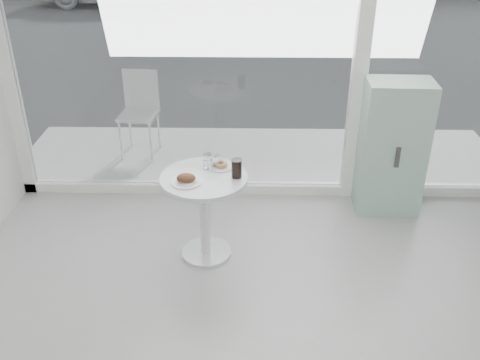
{
  "coord_description": "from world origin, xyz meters",
  "views": [
    {
      "loc": [
        -0.13,
        -1.92,
        2.82
      ],
      "look_at": [
        -0.2,
        1.7,
        0.85
      ],
      "focal_mm": 40.0,
      "sensor_mm": 36.0,
      "label": 1
    }
  ],
  "objects_px": {
    "main_table": "(205,200)",
    "water_tumbler_a": "(208,162)",
    "plate_donut": "(221,166)",
    "water_tumbler_b": "(217,162)",
    "mint_cabinet": "(392,148)",
    "plate_fritter": "(187,179)",
    "cola_glass": "(237,169)",
    "patio_chair": "(140,107)"
  },
  "relations": [
    {
      "from": "plate_donut",
      "to": "patio_chair",
      "type": "bearing_deg",
      "value": 119.58
    },
    {
      "from": "water_tumbler_b",
      "to": "patio_chair",
      "type": "bearing_deg",
      "value": 118.88
    },
    {
      "from": "mint_cabinet",
      "to": "water_tumbler_b",
      "type": "distance_m",
      "value": 1.77
    },
    {
      "from": "mint_cabinet",
      "to": "water_tumbler_a",
      "type": "relative_size",
      "value": 10.62
    },
    {
      "from": "plate_fritter",
      "to": "water_tumbler_a",
      "type": "bearing_deg",
      "value": 60.26
    },
    {
      "from": "water_tumbler_a",
      "to": "cola_glass",
      "type": "relative_size",
      "value": 0.77
    },
    {
      "from": "water_tumbler_a",
      "to": "cola_glass",
      "type": "bearing_deg",
      "value": -34.23
    },
    {
      "from": "mint_cabinet",
      "to": "water_tumbler_a",
      "type": "distance_m",
      "value": 1.84
    },
    {
      "from": "plate_fritter",
      "to": "plate_donut",
      "type": "bearing_deg",
      "value": 44.67
    },
    {
      "from": "plate_donut",
      "to": "cola_glass",
      "type": "xyz_separation_m",
      "value": [
        0.13,
        -0.16,
        0.06
      ]
    },
    {
      "from": "main_table",
      "to": "plate_fritter",
      "type": "bearing_deg",
      "value": -141.96
    },
    {
      "from": "plate_fritter",
      "to": "cola_glass",
      "type": "relative_size",
      "value": 1.57
    },
    {
      "from": "plate_fritter",
      "to": "water_tumbler_b",
      "type": "height_order",
      "value": "water_tumbler_b"
    },
    {
      "from": "patio_chair",
      "to": "water_tumbler_b",
      "type": "bearing_deg",
      "value": -55.14
    },
    {
      "from": "main_table",
      "to": "water_tumbler_b",
      "type": "xyz_separation_m",
      "value": [
        0.1,
        0.17,
        0.27
      ]
    },
    {
      "from": "patio_chair",
      "to": "water_tumbler_b",
      "type": "xyz_separation_m",
      "value": [
        1.01,
        -1.83,
        0.22
      ]
    },
    {
      "from": "main_table",
      "to": "cola_glass",
      "type": "relative_size",
      "value": 4.8
    },
    {
      "from": "main_table",
      "to": "patio_chair",
      "type": "distance_m",
      "value": 2.2
    },
    {
      "from": "patio_chair",
      "to": "plate_fritter",
      "type": "distance_m",
      "value": 2.25
    },
    {
      "from": "mint_cabinet",
      "to": "water_tumbler_a",
      "type": "xyz_separation_m",
      "value": [
        -1.71,
        -0.67,
        0.17
      ]
    },
    {
      "from": "mint_cabinet",
      "to": "cola_glass",
      "type": "xyz_separation_m",
      "value": [
        -1.46,
        -0.83,
        0.19
      ]
    },
    {
      "from": "patio_chair",
      "to": "plate_donut",
      "type": "bearing_deg",
      "value": -54.43
    },
    {
      "from": "patio_chair",
      "to": "water_tumbler_b",
      "type": "relative_size",
      "value": 8.95
    },
    {
      "from": "plate_fritter",
      "to": "plate_donut",
      "type": "xyz_separation_m",
      "value": [
        0.26,
        0.26,
        -0.01
      ]
    },
    {
      "from": "patio_chair",
      "to": "cola_glass",
      "type": "distance_m",
      "value": 2.34
    },
    {
      "from": "water_tumbler_b",
      "to": "main_table",
      "type": "bearing_deg",
      "value": -120.85
    },
    {
      "from": "water_tumbler_a",
      "to": "cola_glass",
      "type": "xyz_separation_m",
      "value": [
        0.25,
        -0.17,
        0.02
      ]
    },
    {
      "from": "mint_cabinet",
      "to": "water_tumbler_b",
      "type": "bearing_deg",
      "value": -155.76
    },
    {
      "from": "main_table",
      "to": "plate_fritter",
      "type": "xyz_separation_m",
      "value": [
        -0.13,
        -0.1,
        0.25
      ]
    },
    {
      "from": "plate_fritter",
      "to": "cola_glass",
      "type": "height_order",
      "value": "cola_glass"
    },
    {
      "from": "patio_chair",
      "to": "water_tumbler_a",
      "type": "distance_m",
      "value": 2.07
    },
    {
      "from": "mint_cabinet",
      "to": "cola_glass",
      "type": "height_order",
      "value": "mint_cabinet"
    },
    {
      "from": "main_table",
      "to": "water_tumbler_a",
      "type": "xyz_separation_m",
      "value": [
        0.02,
        0.16,
        0.27
      ]
    },
    {
      "from": "cola_glass",
      "to": "water_tumbler_a",
      "type": "bearing_deg",
      "value": 145.77
    },
    {
      "from": "main_table",
      "to": "plate_donut",
      "type": "bearing_deg",
      "value": 49.78
    },
    {
      "from": "patio_chair",
      "to": "plate_donut",
      "type": "xyz_separation_m",
      "value": [
        1.05,
        -1.84,
        0.19
      ]
    },
    {
      "from": "patio_chair",
      "to": "plate_fritter",
      "type": "xyz_separation_m",
      "value": [
        0.78,
        -2.1,
        0.2
      ]
    },
    {
      "from": "plate_donut",
      "to": "water_tumbler_a",
      "type": "bearing_deg",
      "value": 178.02
    },
    {
      "from": "patio_chair",
      "to": "plate_donut",
      "type": "relative_size",
      "value": 4.99
    },
    {
      "from": "plate_donut",
      "to": "water_tumbler_b",
      "type": "bearing_deg",
      "value": 165.96
    },
    {
      "from": "plate_fritter",
      "to": "water_tumbler_b",
      "type": "bearing_deg",
      "value": 49.63
    },
    {
      "from": "mint_cabinet",
      "to": "plate_donut",
      "type": "xyz_separation_m",
      "value": [
        -1.6,
        -0.67,
        0.13
      ]
    }
  ]
}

